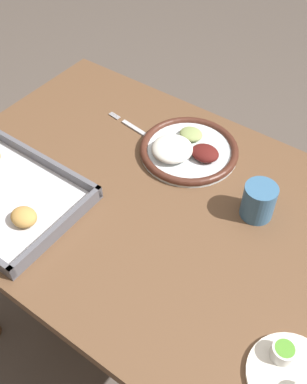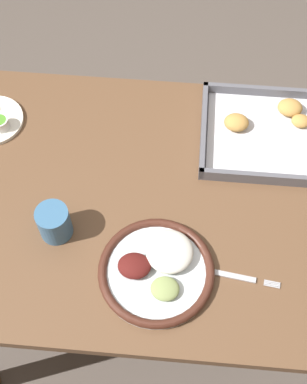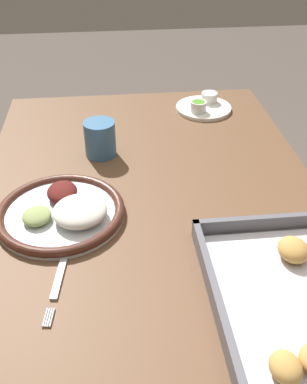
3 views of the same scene
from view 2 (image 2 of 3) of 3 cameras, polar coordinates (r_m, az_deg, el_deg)
name	(u,v)px [view 2 (image 2 of 3)]	position (r m, az deg, el deg)	size (l,w,h in m)	color
ground_plane	(151,304)	(1.98, -0.28, -11.87)	(8.00, 8.00, 0.00)	#564C44
dining_table	(150,224)	(1.38, -0.40, -3.39)	(1.12, 0.73, 0.78)	brown
dinner_plate	(157,269)	(1.17, 0.43, -8.18)	(0.26, 0.26, 0.05)	silver
fork	(231,276)	(1.19, 8.32, -8.83)	(0.19, 0.04, 0.00)	#B2B2B7
baking_tray	(286,134)	(1.39, 13.97, 5.99)	(0.43, 0.28, 0.04)	#595960
drinking_cup	(54,223)	(1.20, -10.55, -3.23)	(0.07, 0.07, 0.09)	#38668E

